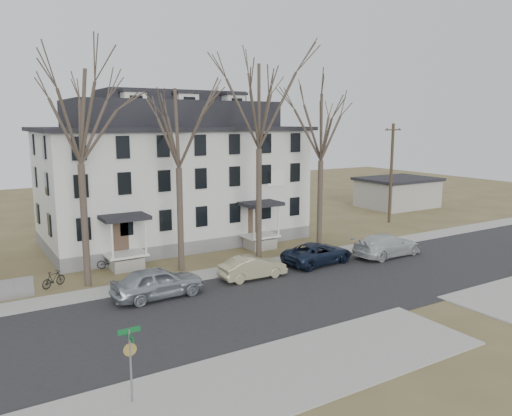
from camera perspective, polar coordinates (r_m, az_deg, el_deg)
ground at (r=28.01m, az=9.34°, el=-10.46°), size 120.00×120.00×0.00m
main_road at (r=29.46m, az=6.77°, el=-9.37°), size 120.00×10.00×0.04m
far_sidewalk at (r=34.13m, az=0.50°, el=-6.59°), size 120.00×2.00×0.08m
near_sidewalk_left at (r=19.97m, az=0.79°, el=-19.09°), size 20.00×5.00×0.08m
yellow_curb at (r=36.25m, az=8.01°, el=-5.71°), size 14.00×0.25×0.06m
boarding_house at (r=40.95m, az=-9.31°, el=3.72°), size 20.80×12.36×12.05m
distant_building at (r=59.36m, az=15.85°, el=1.74°), size 8.50×6.50×3.35m
tree_far_left at (r=30.25m, az=-19.71°, el=10.58°), size 8.40×8.40×13.72m
tree_mid_left at (r=32.04m, az=-8.94°, el=9.63°), size 7.80×7.80×12.74m
tree_center at (r=34.82m, az=0.35°, el=12.19°), size 9.00×9.00×14.70m
tree_mid_right at (r=37.98m, az=7.52°, el=9.68°), size 7.80×7.80×12.74m
utility_pole_far at (r=49.47m, az=15.20°, el=3.99°), size 2.00×0.28×9.50m
car_silver at (r=28.38m, az=-11.15°, el=-8.40°), size 5.15×2.21×1.73m
car_tan at (r=31.16m, az=-0.37°, el=-6.86°), size 4.28×1.58×1.40m
car_navy at (r=34.58m, az=7.06°, el=-5.21°), size 5.41×2.89×1.44m
car_white at (r=37.41m, az=14.73°, el=-4.18°), size 5.62×2.45×1.61m
bicycle_left at (r=34.59m, az=-16.34°, el=-6.02°), size 1.78×1.22×0.89m
bicycle_right at (r=31.93m, az=-22.13°, el=-7.60°), size 1.62×1.20×0.97m
street_sign at (r=18.23m, az=-14.19°, el=-15.92°), size 0.79×0.79×2.78m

